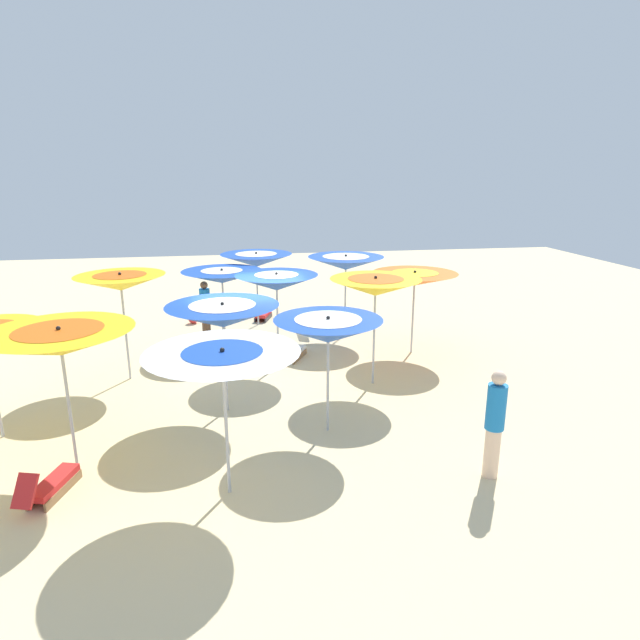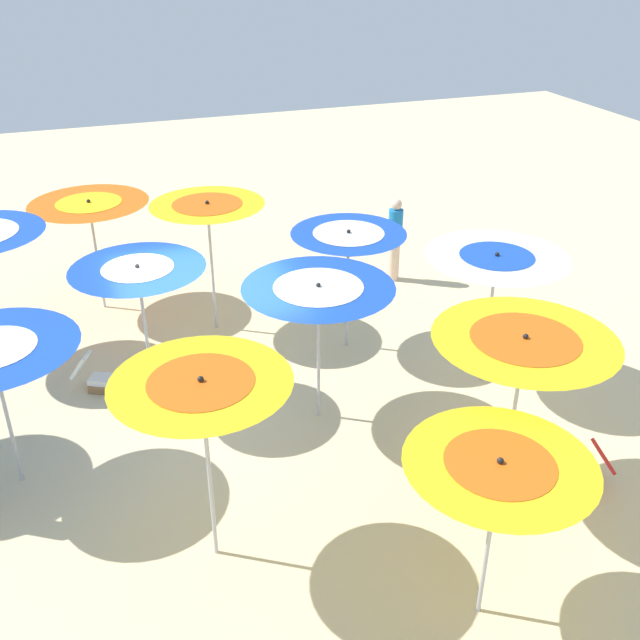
{
  "view_description": "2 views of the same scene",
  "coord_description": "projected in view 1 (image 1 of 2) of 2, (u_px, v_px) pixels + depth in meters",
  "views": [
    {
      "loc": [
        -0.38,
        -11.55,
        4.7
      ],
      "look_at": [
        1.86,
        1.83,
        0.88
      ],
      "focal_mm": 29.75,
      "sensor_mm": 36.0,
      "label": 1
    },
    {
      "loc": [
        -9.39,
        1.6,
        6.73
      ],
      "look_at": [
        0.05,
        -1.73,
        1.3
      ],
      "focal_mm": 41.19,
      "sensor_mm": 36.0,
      "label": 2
    }
  ],
  "objects": [
    {
      "name": "beach_umbrella_11",
      "position": [
        223.0,
        362.0,
        7.47
      ],
      "size": [
        2.22,
        2.22,
        2.31
      ],
      "color": "#B2B2B7",
      "rests_on": "ground"
    },
    {
      "name": "beach_umbrella_1",
      "position": [
        222.0,
        277.0,
        14.38
      ],
      "size": [
        2.18,
        2.18,
        2.16
      ],
      "color": "#B2B2B7",
      "rests_on": "ground"
    },
    {
      "name": "beachgoer_1",
      "position": [
        495.0,
        422.0,
        8.22
      ],
      "size": [
        0.3,
        0.3,
        1.79
      ],
      "rotation": [
        0.0,
        0.0,
        5.09
      ],
      "color": "beige",
      "rests_on": "ground"
    },
    {
      "name": "beach_umbrella_2",
      "position": [
        121.0,
        282.0,
        11.81
      ],
      "size": [
        1.97,
        1.97,
        2.54
      ],
      "color": "#B2B2B7",
      "rests_on": "ground"
    },
    {
      "name": "ground",
      "position": [
        254.0,
        382.0,
        12.31
      ],
      "size": [
        39.09,
        39.09,
        0.04
      ],
      "primitive_type": "cube",
      "color": "beige"
    },
    {
      "name": "beach_umbrella_9",
      "position": [
        375.0,
        287.0,
        11.55
      ],
      "size": [
        2.0,
        2.0,
        2.51
      ],
      "color": "#B2B2B7",
      "rests_on": "ground"
    },
    {
      "name": "beach_umbrella_5",
      "position": [
        277.0,
        282.0,
        12.64
      ],
      "size": [
        1.99,
        1.99,
        2.39
      ],
      "color": "#B2B2B7",
      "rests_on": "ground"
    },
    {
      "name": "beachgoer_0",
      "position": [
        205.0,
        309.0,
        15.15
      ],
      "size": [
        0.3,
        0.3,
        1.7
      ],
      "rotation": [
        0.0,
        0.0,
        1.18
      ],
      "color": "brown",
      "rests_on": "ground"
    },
    {
      "name": "beach_umbrella_6",
      "position": [
        223.0,
        316.0,
        10.26
      ],
      "size": [
        2.2,
        2.2,
        2.27
      ],
      "color": "#B2B2B7",
      "rests_on": "ground"
    },
    {
      "name": "lounger_0",
      "position": [
        50.0,
        485.0,
        7.86
      ],
      "size": [
        0.64,
        1.27,
        0.65
      ],
      "rotation": [
        0.0,
        0.0,
        7.57
      ],
      "color": "olive",
      "rests_on": "ground"
    },
    {
      "name": "beach_umbrella_8",
      "position": [
        415.0,
        279.0,
        13.69
      ],
      "size": [
        2.2,
        2.2,
        2.24
      ],
      "color": "#B2B2B7",
      "rests_on": "ground"
    },
    {
      "name": "beach_ball",
      "position": [
        193.0,
        318.0,
        16.91
      ],
      "size": [
        0.32,
        0.32,
        0.32
      ],
      "primitive_type": "sphere",
      "color": "red",
      "rests_on": "ground"
    },
    {
      "name": "lounger_2",
      "position": [
        296.0,
        350.0,
        13.81
      ],
      "size": [
        0.85,
        1.22,
        0.65
      ],
      "rotation": [
        0.0,
        0.0,
        4.22
      ],
      "color": "olive",
      "rests_on": "ground"
    },
    {
      "name": "beach_umbrella_0",
      "position": [
        256.0,
        260.0,
        16.25
      ],
      "size": [
        2.2,
        2.2,
        2.32
      ],
      "color": "#B2B2B7",
      "rests_on": "ground"
    },
    {
      "name": "beach_umbrella_10",
      "position": [
        328.0,
        330.0,
        9.43
      ],
      "size": [
        1.96,
        1.96,
        2.23
      ],
      "color": "#B2B2B7",
      "rests_on": "ground"
    },
    {
      "name": "lounger_1",
      "position": [
        264.0,
        312.0,
        17.45
      ],
      "size": [
        0.75,
        1.26,
        0.58
      ],
      "rotation": [
        0.0,
        0.0,
        4.38
      ],
      "color": "#333338",
      "rests_on": "ground"
    },
    {
      "name": "beach_umbrella_7",
      "position": [
        60.0,
        342.0,
        8.15
      ],
      "size": [
        2.25,
        2.25,
        2.42
      ],
      "color": "#B2B2B7",
      "rests_on": "ground"
    },
    {
      "name": "beach_umbrella_4",
      "position": [
        346.0,
        263.0,
        15.16
      ],
      "size": [
        2.18,
        2.18,
        2.41
      ],
      "color": "#B2B2B7",
      "rests_on": "ground"
    }
  ]
}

